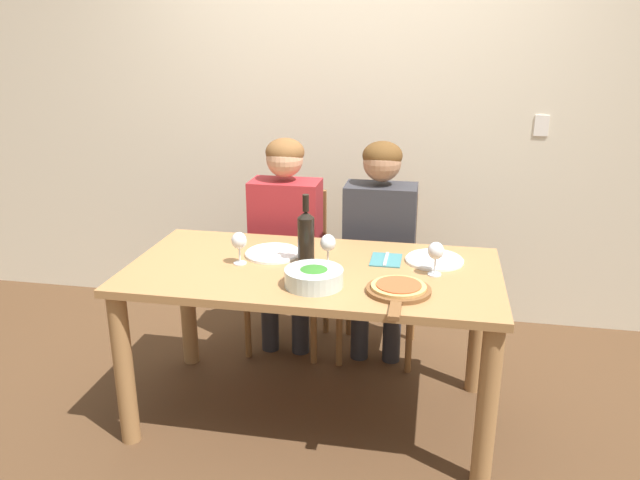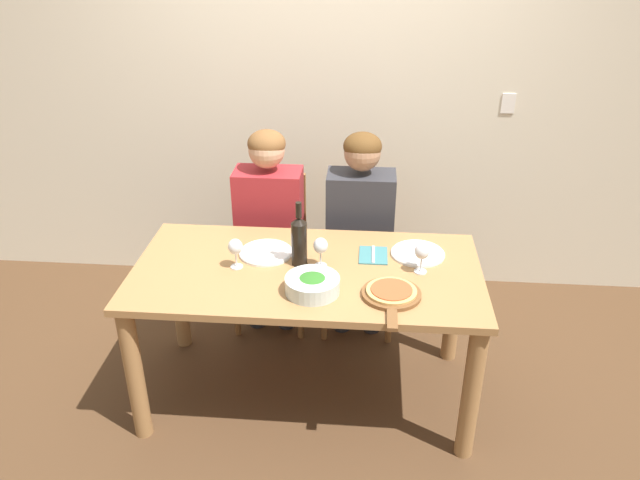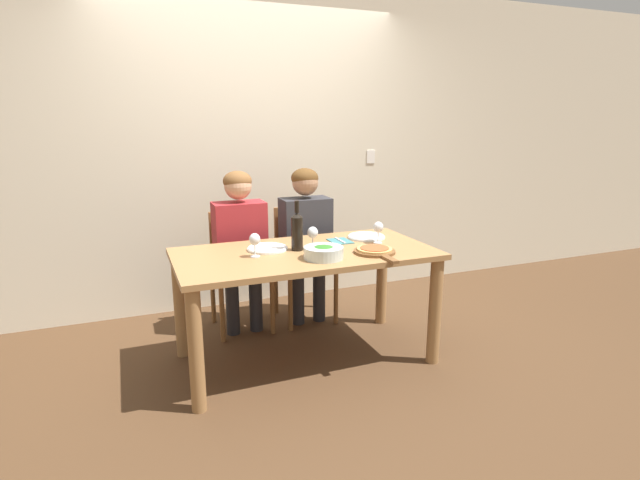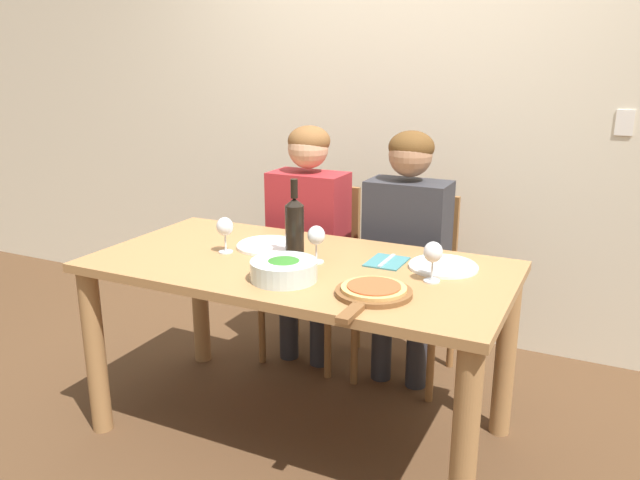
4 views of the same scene
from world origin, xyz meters
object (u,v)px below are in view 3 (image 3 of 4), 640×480
at_px(person_woman, 240,237).
at_px(dinner_plate_left, 267,248).
at_px(dinner_plate_right, 366,237).
at_px(chair_left, 238,265).
at_px(broccoli_bowl, 324,252).
at_px(pizza_on_board, 375,251).
at_px(chair_right, 302,258).
at_px(wine_bottle, 297,230).
at_px(wine_glass_left, 255,241).
at_px(person_man, 306,231).
at_px(fork_on_napkin, 340,241).
at_px(wine_glass_centre, 313,234).
at_px(wine_glass_right, 378,228).

bearing_deg(person_woman, dinner_plate_left, -82.49).
distance_m(person_woman, dinner_plate_right, 0.93).
height_order(chair_left, broccoli_bowl, chair_left).
bearing_deg(pizza_on_board, chair_left, 125.61).
bearing_deg(chair_right, wine_bottle, -111.94).
bearing_deg(wine_bottle, wine_glass_left, -169.03).
distance_m(pizza_on_board, wine_glass_left, 0.77).
height_order(person_man, fork_on_napkin, person_man).
bearing_deg(fork_on_napkin, wine_glass_centre, -154.17).
bearing_deg(chair_right, broccoli_bowl, -101.66).
bearing_deg(chair_left, dinner_plate_left, -83.82).
bearing_deg(wine_glass_right, person_woman, 143.17).
distance_m(wine_glass_left, wine_glass_centre, 0.40).
bearing_deg(wine_glass_right, fork_on_napkin, 147.97).
xyz_separation_m(wine_bottle, dinner_plate_right, (0.58, 0.14, -0.12)).
height_order(chair_right, pizza_on_board, chair_right).
height_order(chair_left, dinner_plate_left, chair_left).
relative_size(wine_glass_left, fork_on_napkin, 0.84).
bearing_deg(dinner_plate_right, wine_glass_left, -167.36).
bearing_deg(pizza_on_board, dinner_plate_left, 150.95).
relative_size(dinner_plate_left, fork_on_napkin, 1.48).
relative_size(chair_left, fork_on_napkin, 4.99).
xyz_separation_m(dinner_plate_right, fork_on_napkin, (-0.22, -0.03, -0.01)).
bearing_deg(chair_right, dinner_plate_left, -126.84).
distance_m(chair_right, wine_bottle, 0.85).
bearing_deg(dinner_plate_left, fork_on_napkin, 2.67).
xyz_separation_m(chair_left, wine_glass_centre, (0.35, -0.71, 0.37)).
distance_m(dinner_plate_right, wine_glass_centre, 0.51).
relative_size(chair_left, broccoli_bowl, 3.65).
bearing_deg(wine_bottle, chair_right, 68.06).
height_order(wine_glass_centre, fork_on_napkin, wine_glass_centre).
bearing_deg(wine_glass_left, wine_bottle, 10.97).
relative_size(chair_right, broccoli_bowl, 3.65).
bearing_deg(dinner_plate_right, broccoli_bowl, -141.96).
bearing_deg(dinner_plate_right, person_man, 123.59).
xyz_separation_m(dinner_plate_right, wine_glass_left, (-0.87, -0.20, 0.10)).
bearing_deg(dinner_plate_right, chair_left, 145.87).
height_order(broccoli_bowl, dinner_plate_right, broccoli_bowl).
distance_m(chair_right, dinner_plate_right, 0.69).
bearing_deg(wine_glass_left, chair_left, 85.91).
xyz_separation_m(wine_glass_left, wine_glass_centre, (0.40, 0.04, 0.00)).
distance_m(chair_right, wine_glass_left, 1.02).
bearing_deg(person_woman, person_man, 0.00).
bearing_deg(wine_bottle, chair_left, 109.33).
xyz_separation_m(person_woman, wine_bottle, (0.24, -0.58, 0.15)).
xyz_separation_m(wine_glass_right, wine_glass_centre, (-0.48, 0.02, 0.00)).
relative_size(wine_bottle, wine_glass_left, 2.16).
xyz_separation_m(dinner_plate_left, wine_glass_right, (0.76, -0.11, 0.10)).
xyz_separation_m(person_woman, pizza_on_board, (0.68, -0.84, 0.03)).
bearing_deg(person_woman, chair_right, 11.75).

